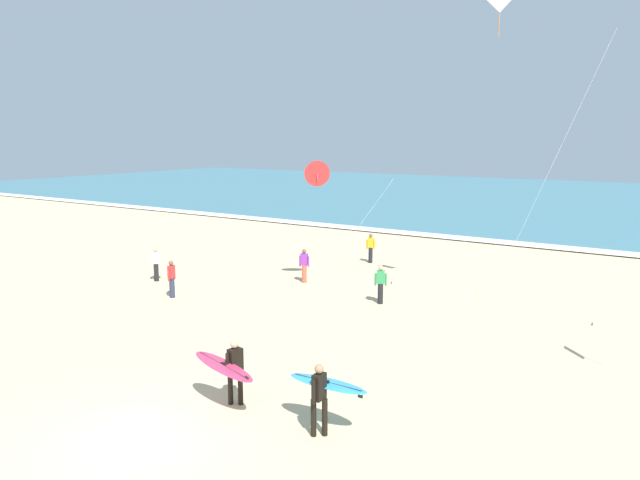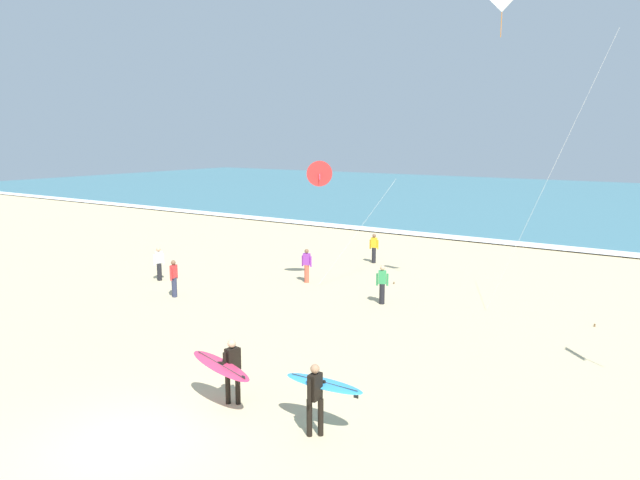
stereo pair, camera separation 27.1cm
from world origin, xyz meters
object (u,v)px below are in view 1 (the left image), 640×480
(kite_delta_scarlet_mid, at_px, (317,174))
(bystander_purple_top, at_px, (304,265))
(surfer_trailing, at_px, (229,367))
(bystander_white_top, at_px, (156,264))
(bystander_red_top, at_px, (172,279))
(bystander_green_top, at_px, (381,284))
(surfer_lead, at_px, (323,389))
(bystander_yellow_top, at_px, (371,248))
(kite_diamond_ivory_high, at_px, (504,12))

(kite_delta_scarlet_mid, bearing_deg, bystander_purple_top, 167.22)
(surfer_trailing, distance_m, bystander_white_top, 14.15)
(bystander_red_top, bearing_deg, bystander_green_top, 27.05)
(surfer_lead, xyz_separation_m, bystander_yellow_top, (-7.84, 16.90, -0.23))
(surfer_lead, relative_size, bystander_purple_top, 1.28)
(bystander_purple_top, bearing_deg, surfer_lead, -53.67)
(kite_diamond_ivory_high, height_order, bystander_yellow_top, kite_diamond_ivory_high)
(bystander_purple_top, height_order, bystander_green_top, same)
(kite_diamond_ivory_high, relative_size, bystander_yellow_top, 7.68)
(kite_delta_scarlet_mid, height_order, bystander_yellow_top, kite_delta_scarlet_mid)
(surfer_trailing, height_order, kite_diamond_ivory_high, kite_diamond_ivory_high)
(kite_delta_scarlet_mid, bearing_deg, bystander_yellow_top, 93.41)
(surfer_lead, height_order, bystander_yellow_top, surfer_lead)
(kite_delta_scarlet_mid, bearing_deg, bystander_white_top, -153.88)
(surfer_lead, distance_m, bystander_purple_top, 14.11)
(kite_diamond_ivory_high, distance_m, bystander_white_top, 18.24)
(kite_delta_scarlet_mid, height_order, bystander_white_top, kite_delta_scarlet_mid)
(bystander_yellow_top, distance_m, bystander_green_top, 7.87)
(kite_delta_scarlet_mid, relative_size, bystander_red_top, 3.57)
(bystander_green_top, bearing_deg, bystander_red_top, -152.95)
(surfer_trailing, relative_size, bystander_red_top, 1.38)
(surfer_trailing, distance_m, bystander_purple_top, 12.87)
(bystander_white_top, bearing_deg, kite_delta_scarlet_mid, 26.12)
(kite_diamond_ivory_high, bearing_deg, bystander_red_top, -155.31)
(kite_delta_scarlet_mid, bearing_deg, bystander_red_top, -129.11)
(surfer_lead, height_order, kite_delta_scarlet_mid, kite_delta_scarlet_mid)
(surfer_trailing, distance_m, kite_delta_scarlet_mid, 12.97)
(bystander_white_top, xyz_separation_m, bystander_red_top, (2.80, -1.62, 0.00))
(surfer_lead, distance_m, kite_diamond_ivory_high, 15.35)
(bystander_yellow_top, bearing_deg, bystander_green_top, -58.88)
(surfer_lead, height_order, bystander_green_top, surfer_lead)
(surfer_lead, xyz_separation_m, bystander_red_top, (-11.55, 6.19, -0.23))
(bystander_yellow_top, bearing_deg, surfer_trailing, -73.13)
(surfer_lead, bearing_deg, bystander_green_top, 110.39)
(surfer_trailing, height_order, bystander_red_top, surfer_trailing)
(kite_delta_scarlet_mid, bearing_deg, bystander_green_top, -15.22)
(kite_diamond_ivory_high, relative_size, bystander_purple_top, 7.68)
(bystander_purple_top, relative_size, bystander_green_top, 1.00)
(surfer_lead, bearing_deg, kite_delta_scarlet_mid, 123.88)
(surfer_lead, bearing_deg, bystander_purple_top, 126.33)
(kite_delta_scarlet_mid, bearing_deg, kite_diamond_ivory_high, 3.24)
(bystander_purple_top, bearing_deg, kite_delta_scarlet_mid, -12.78)
(bystander_yellow_top, relative_size, bystander_white_top, 1.00)
(kite_delta_scarlet_mid, xyz_separation_m, bystander_white_top, (-6.85, -3.36, -4.26))
(kite_delta_scarlet_mid, height_order, bystander_purple_top, kite_delta_scarlet_mid)
(surfer_trailing, xyz_separation_m, bystander_yellow_top, (-5.17, 17.07, -0.24))
(bystander_purple_top, xyz_separation_m, bystander_red_top, (-3.19, -5.18, 0.00))
(surfer_trailing, distance_m, bystander_yellow_top, 17.83)
(surfer_lead, relative_size, bystander_yellow_top, 1.28)
(kite_delta_scarlet_mid, bearing_deg, surfer_lead, -56.12)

